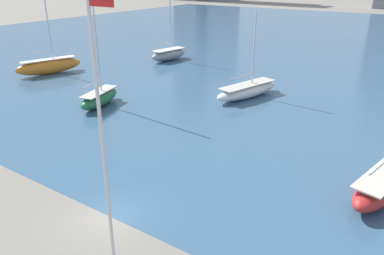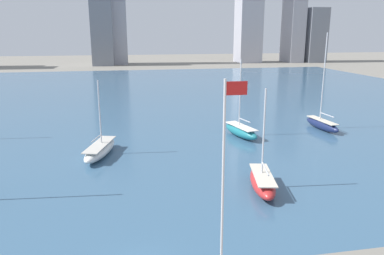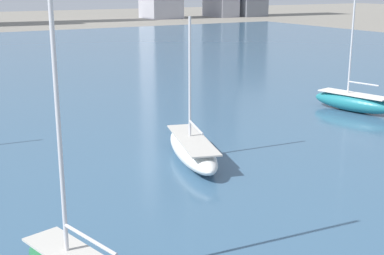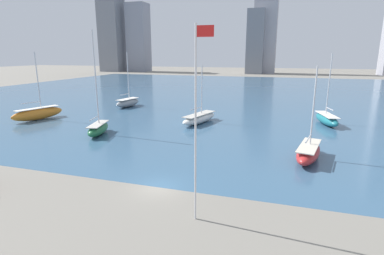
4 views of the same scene
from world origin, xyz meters
name	(u,v)px [view 4 (image 4 of 4)]	position (x,y,z in m)	size (l,w,h in m)	color
ground_plane	(158,187)	(0.00, 0.00, 0.00)	(500.00, 500.00, 0.00)	gray
harbor_water	(249,93)	(0.00, 70.00, 0.00)	(180.00, 140.00, 0.00)	#385B7A
flag_pole	(196,121)	(4.76, -4.09, 7.30)	(1.24, 0.14, 13.60)	silver
distant_city_skyline	(254,24)	(-9.81, 169.15, 29.19)	(218.93, 21.63, 73.52)	slate
sailboat_orange	(38,113)	(-32.52, 20.08, 1.17)	(4.46, 9.60, 12.10)	orange
sailboat_red	(308,152)	(13.39, 11.68, 0.95)	(3.86, 8.25, 10.49)	#B72828
sailboat_green	(98,128)	(-15.75, 14.12, 1.02)	(3.57, 6.81, 15.02)	#236B3D
sailboat_teal	(327,119)	(17.55, 31.56, 0.96)	(4.12, 8.71, 11.89)	#1E757F
sailboat_white	(199,118)	(-3.51, 26.11, 0.88)	(5.02, 9.99, 9.90)	white
sailboat_gray	(128,102)	(-23.55, 37.12, 1.03)	(3.61, 7.57, 12.16)	gray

